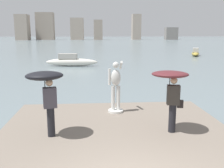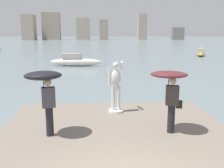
# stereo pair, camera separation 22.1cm
# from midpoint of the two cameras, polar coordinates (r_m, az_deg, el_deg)

# --- Properties ---
(ground_plane) EXTENTS (400.00, 400.00, 0.00)m
(ground_plane) POSITION_cam_midpoint_polar(r_m,az_deg,el_deg) (44.36, -3.50, 6.74)
(ground_plane) COLOR slate
(pier) EXTENTS (7.35, 9.80, 0.40)m
(pier) POSITION_cam_midpoint_polar(r_m,az_deg,el_deg) (6.95, 1.20, -16.55)
(pier) COLOR slate
(pier) RESTS_ON ground
(statue_white_figure) EXTENTS (0.59, 0.86, 1.99)m
(statue_white_figure) POSITION_cam_midpoint_polar(r_m,az_deg,el_deg) (9.95, 0.17, -0.78)
(statue_white_figure) COLOR silver
(statue_white_figure) RESTS_ON pier
(onlooker_left) EXTENTS (1.31, 1.32, 1.98)m
(onlooker_left) POSITION_cam_midpoint_polar(r_m,az_deg,el_deg) (7.72, -15.10, 0.01)
(onlooker_left) COLOR black
(onlooker_left) RESTS_ON pier
(onlooker_right) EXTENTS (1.29, 1.30, 1.93)m
(onlooker_right) POSITION_cam_midpoint_polar(r_m,az_deg,el_deg) (8.01, 12.07, 0.18)
(onlooker_right) COLOR black
(onlooker_right) RESTS_ON pier
(boat_near) EXTENTS (2.60, 4.55, 1.18)m
(boat_near) POSITION_cam_midpoint_polar(r_m,az_deg,el_deg) (41.59, 17.71, 6.52)
(boat_near) COLOR #B2993D
(boat_near) RESTS_ON ground
(boat_rightward) EXTENTS (5.47, 1.44, 1.31)m
(boat_rightward) POSITION_cam_midpoint_polar(r_m,az_deg,el_deg) (27.53, -9.18, 4.94)
(boat_rightward) COLOR silver
(boat_rightward) RESTS_ON ground
(distant_skyline) EXTENTS (78.29, 11.28, 13.14)m
(distant_skyline) POSITION_cam_midpoint_polar(r_m,az_deg,el_deg) (131.88, -8.57, 12.06)
(distant_skyline) COLOR #A89989
(distant_skyline) RESTS_ON ground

